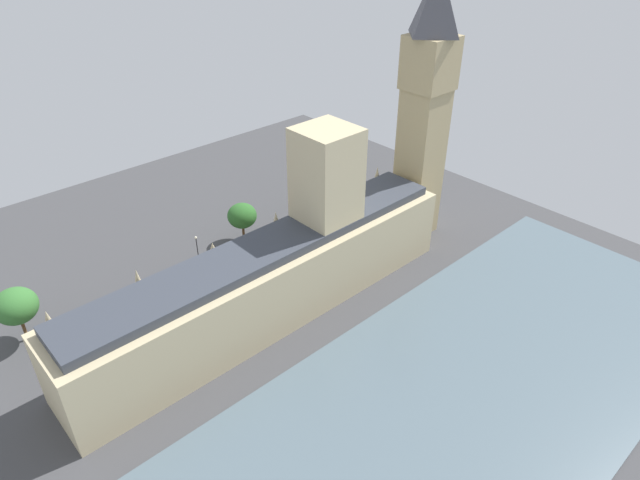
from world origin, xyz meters
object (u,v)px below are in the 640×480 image
(parliament_building, at_px, (279,269))
(street_lamp_trailing, at_px, (197,246))
(plane_tree_under_trees, at_px, (16,306))
(car_white_near_tower, at_px, (85,346))
(double_decker_bus_midblock, at_px, (146,312))
(clock_tower, at_px, (426,105))
(plane_tree_by_river_gate, at_px, (325,182))
(pedestrian_kerbside, at_px, (329,240))
(pedestrian_far_end, at_px, (253,278))
(plane_tree_leading, at_px, (242,216))
(car_dark_green_opposite_hall, at_px, (268,250))
(street_lamp_corner, at_px, (303,202))

(parliament_building, relative_size, street_lamp_trailing, 10.94)
(plane_tree_under_trees, distance_m, street_lamp_trailing, 33.99)
(car_white_near_tower, distance_m, street_lamp_trailing, 29.22)
(double_decker_bus_midblock, bearing_deg, clock_tower, 82.21)
(car_white_near_tower, relative_size, street_lamp_trailing, 0.60)
(plane_tree_under_trees, bearing_deg, clock_tower, -105.23)
(double_decker_bus_midblock, bearing_deg, plane_tree_by_river_gate, 104.02)
(clock_tower, xyz_separation_m, plane_tree_by_river_gate, (21.81, 7.24, -22.61))
(pedestrian_kerbside, bearing_deg, pedestrian_far_end, 58.94)
(parliament_building, distance_m, plane_tree_by_river_gate, 40.54)
(plane_tree_under_trees, bearing_deg, parliament_building, -121.38)
(plane_tree_leading, bearing_deg, car_dark_green_opposite_hall, -173.63)
(pedestrian_far_end, distance_m, plane_tree_under_trees, 41.21)
(pedestrian_kerbside, bearing_deg, street_lamp_corner, -44.79)
(double_decker_bus_midblock, relative_size, plane_tree_leading, 1.17)
(double_decker_bus_midblock, height_order, plane_tree_by_river_gate, plane_tree_by_river_gate)
(plane_tree_under_trees, bearing_deg, car_white_near_tower, -146.21)
(pedestrian_far_end, bearing_deg, plane_tree_under_trees, 146.10)
(street_lamp_trailing, bearing_deg, street_lamp_corner, -90.18)
(parliament_building, bearing_deg, pedestrian_kerbside, -64.72)
(parliament_building, xyz_separation_m, pedestrian_far_end, (10.15, -1.08, -8.13))
(pedestrian_kerbside, xyz_separation_m, street_lamp_corner, (11.73, -2.74, 3.56))
(plane_tree_by_river_gate, bearing_deg, car_white_near_tower, 98.81)
(double_decker_bus_midblock, xyz_separation_m, plane_tree_leading, (10.94, -28.98, 3.68))
(car_dark_green_opposite_hall, bearing_deg, plane_tree_by_river_gate, -70.94)
(pedestrian_kerbside, height_order, street_lamp_corner, street_lamp_corner)
(car_white_near_tower, bearing_deg, plane_tree_leading, 106.09)
(plane_tree_by_river_gate, bearing_deg, car_dark_green_opposite_hall, 108.05)
(parliament_building, height_order, plane_tree_under_trees, parliament_building)
(pedestrian_far_end, bearing_deg, plane_tree_leading, 44.93)
(parliament_building, xyz_separation_m, plane_tree_under_trees, (22.90, 37.55, -1.52))
(parliament_building, xyz_separation_m, pedestrian_kerbside, (10.36, -21.94, -8.12))
(clock_tower, bearing_deg, plane_tree_under_trees, 74.77)
(pedestrian_kerbside, height_order, street_lamp_trailing, street_lamp_trailing)
(clock_tower, height_order, plane_tree_under_trees, clock_tower)
(parliament_building, relative_size, plane_tree_leading, 8.40)
(street_lamp_trailing, bearing_deg, car_dark_green_opposite_hall, -115.32)
(car_dark_green_opposite_hall, bearing_deg, car_white_near_tower, 94.29)
(car_dark_green_opposite_hall, height_order, plane_tree_by_river_gate, plane_tree_by_river_gate)
(parliament_building, height_order, clock_tower, clock_tower)
(double_decker_bus_midblock, relative_size, street_lamp_trailing, 1.53)
(plane_tree_leading, bearing_deg, street_lamp_trailing, 96.59)
(car_dark_green_opposite_hall, height_order, plane_tree_under_trees, plane_tree_under_trees)
(plane_tree_leading, xyz_separation_m, street_lamp_corner, (-1.51, -16.01, -1.99))
(clock_tower, bearing_deg, car_white_near_tower, 80.58)
(plane_tree_under_trees, relative_size, plane_tree_leading, 1.15)
(clock_tower, xyz_separation_m, double_decker_bus_midblock, (10.92, 60.44, -26.37))
(clock_tower, distance_m, plane_tree_under_trees, 83.37)
(plane_tree_by_river_gate, relative_size, plane_tree_leading, 1.03)
(clock_tower, distance_m, plane_tree_by_river_gate, 32.24)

